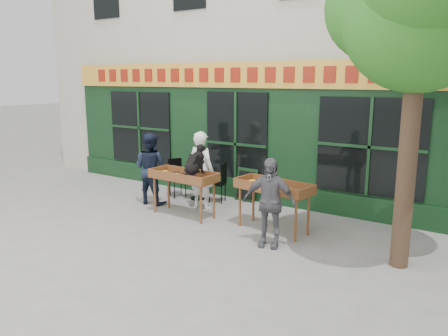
{
  "coord_description": "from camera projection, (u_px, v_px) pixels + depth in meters",
  "views": [
    {
      "loc": [
        5.55,
        -6.65,
        2.92
      ],
      "look_at": [
        0.84,
        0.5,
        1.16
      ],
      "focal_mm": 35.0,
      "sensor_mm": 36.0,
      "label": 1
    }
  ],
  "objects": [
    {
      "name": "ground",
      "position": [
        177.0,
        222.0,
        9.02
      ],
      "size": [
        80.0,
        80.0,
        0.0
      ],
      "primitive_type": "plane",
      "color": "slate",
      "rests_on": "ground"
    },
    {
      "name": "building",
      "position": [
        302.0,
        7.0,
        12.9
      ],
      "size": [
        14.0,
        7.26,
        10.0
      ],
      "color": "beige",
      "rests_on": "ground"
    },
    {
      "name": "book_cart_center",
      "position": [
        183.0,
        178.0,
        9.32
      ],
      "size": [
        1.53,
        0.69,
        0.99
      ],
      "rotation": [
        0.0,
        0.0,
        -0.04
      ],
      "color": "brown",
      "rests_on": "ground"
    },
    {
      "name": "dog",
      "position": [
        195.0,
        159.0,
        8.99
      ],
      "size": [
        0.37,
        0.61,
        0.6
      ],
      "primitive_type": null,
      "rotation": [
        0.0,
        0.0,
        -0.04
      ],
      "color": "black",
      "rests_on": "book_cart_center"
    },
    {
      "name": "woman",
      "position": [
        201.0,
        170.0,
        9.83
      ],
      "size": [
        0.66,
        0.45,
        1.77
      ],
      "primitive_type": "imported",
      "rotation": [
        0.0,
        0.0,
        3.1
      ],
      "color": "white",
      "rests_on": "ground"
    },
    {
      "name": "book_cart_right",
      "position": [
        274.0,
        190.0,
        8.38
      ],
      "size": [
        1.57,
        0.82,
        0.99
      ],
      "rotation": [
        0.0,
        0.0,
        -0.14
      ],
      "color": "brown",
      "rests_on": "ground"
    },
    {
      "name": "man_right",
      "position": [
        269.0,
        202.0,
        7.61
      ],
      "size": [
        1.0,
        0.58,
        1.6
      ],
      "primitive_type": "imported",
      "rotation": [
        0.0,
        0.0,
        0.21
      ],
      "color": "#525257",
      "rests_on": "ground"
    },
    {
      "name": "bistro_table",
      "position": [
        198.0,
        177.0,
        10.67
      ],
      "size": [
        0.6,
        0.6,
        0.76
      ],
      "color": "black",
      "rests_on": "ground"
    },
    {
      "name": "bistro_chair_left",
      "position": [
        176.0,
        174.0,
        10.95
      ],
      "size": [
        0.49,
        0.49,
        0.95
      ],
      "rotation": [
        0.0,
        0.0,
        1.07
      ],
      "color": "black",
      "rests_on": "ground"
    },
    {
      "name": "bistro_chair_right",
      "position": [
        221.0,
        179.0,
        10.38
      ],
      "size": [
        0.45,
        0.45,
        0.95
      ],
      "rotation": [
        0.0,
        0.0,
        -1.28
      ],
      "color": "black",
      "rests_on": "ground"
    },
    {
      "name": "potted_plant",
      "position": [
        197.0,
        163.0,
        10.59
      ],
      "size": [
        0.17,
        0.13,
        0.28
      ],
      "primitive_type": "imported",
      "rotation": [
        0.0,
        0.0,
        -0.24
      ],
      "color": "gray",
      "rests_on": "bistro_table"
    },
    {
      "name": "man_left",
      "position": [
        151.0,
        168.0,
        10.25
      ],
      "size": [
        0.89,
        0.73,
        1.69
      ],
      "primitive_type": "imported",
      "rotation": [
        0.0,
        0.0,
        3.25
      ],
      "color": "black",
      "rests_on": "ground"
    },
    {
      "name": "chalkboard",
      "position": [
        246.0,
        185.0,
        10.53
      ],
      "size": [
        0.57,
        0.23,
        0.79
      ],
      "rotation": [
        0.0,
        0.0,
        -0.06
      ],
      "color": "black",
      "rests_on": "ground"
    }
  ]
}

